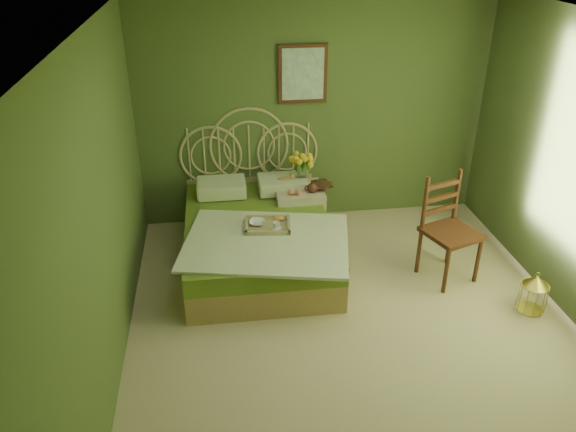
{
  "coord_description": "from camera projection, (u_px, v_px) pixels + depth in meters",
  "views": [
    {
      "loc": [
        -1.12,
        -3.83,
        3.26
      ],
      "look_at": [
        -0.47,
        1.0,
        0.66
      ],
      "focal_mm": 35.0,
      "sensor_mm": 36.0,
      "label": 1
    }
  ],
  "objects": [
    {
      "name": "chair",
      "position": [
        449.0,
        221.0,
        5.56
      ],
      "size": [
        0.61,
        0.61,
        1.08
      ],
      "rotation": [
        0.0,
        0.0,
        0.35
      ],
      "color": "#391D0F",
      "rests_on": "floor"
    },
    {
      "name": "cereal_bowl",
      "position": [
        257.0,
        223.0,
        5.63
      ],
      "size": [
        0.19,
        0.19,
        0.04
      ],
      "primitive_type": "imported",
      "rotation": [
        0.0,
        0.0,
        -0.23
      ],
      "color": "white",
      "rests_on": "bed"
    },
    {
      "name": "bed",
      "position": [
        258.0,
        235.0,
        5.92
      ],
      "size": [
        1.77,
        2.23,
        1.38
      ],
      "color": "tan",
      "rests_on": "floor"
    },
    {
      "name": "ceiling",
      "position": [
        376.0,
        28.0,
        3.8
      ],
      "size": [
        4.5,
        4.5,
        0.0
      ],
      "primitive_type": "plane",
      "rotation": [
        3.14,
        0.0,
        0.0
      ],
      "color": "silver",
      "rests_on": "wall_back"
    },
    {
      "name": "nightstand",
      "position": [
        299.0,
        205.0,
        6.39
      ],
      "size": [
        0.53,
        0.53,
        1.02
      ],
      "color": "beige",
      "rests_on": "floor"
    },
    {
      "name": "wall_back",
      "position": [
        314.0,
        113.0,
        6.37
      ],
      "size": [
        4.0,
        0.0,
        4.0
      ],
      "primitive_type": "plane",
      "rotation": [
        1.57,
        0.0,
        0.0
      ],
      "color": "#495A2F",
      "rests_on": "floor"
    },
    {
      "name": "floor",
      "position": [
        355.0,
        330.0,
        5.02
      ],
      "size": [
        4.5,
        4.5,
        0.0
      ],
      "primitive_type": "plane",
      "color": "#CCB193",
      "rests_on": "ground"
    },
    {
      "name": "coffee_cup",
      "position": [
        276.0,
        225.0,
        5.55
      ],
      "size": [
        0.1,
        0.1,
        0.07
      ],
      "primitive_type": "imported",
      "rotation": [
        0.0,
        0.0,
        -0.33
      ],
      "color": "white",
      "rests_on": "bed"
    },
    {
      "name": "wall_left",
      "position": [
        102.0,
        216.0,
        4.17
      ],
      "size": [
        0.0,
        4.5,
        4.5
      ],
      "primitive_type": "plane",
      "rotation": [
        1.57,
        0.0,
        1.57
      ],
      "color": "#495A2F",
      "rests_on": "floor"
    },
    {
      "name": "book_lower",
      "position": [
        314.0,
        185.0,
        6.3
      ],
      "size": [
        0.22,
        0.27,
        0.02
      ],
      "primitive_type": "imported",
      "rotation": [
        0.0,
        0.0,
        0.2
      ],
      "color": "#381E0F",
      "rests_on": "nightstand"
    },
    {
      "name": "book_upper",
      "position": [
        314.0,
        184.0,
        6.3
      ],
      "size": [
        0.28,
        0.3,
        0.02
      ],
      "primitive_type": "imported",
      "rotation": [
        0.0,
        0.0,
        -0.58
      ],
      "color": "#472819",
      "rests_on": "nightstand"
    },
    {
      "name": "wall_art",
      "position": [
        303.0,
        74.0,
        6.12
      ],
      "size": [
        0.54,
        0.04,
        0.64
      ],
      "color": "#391D0F",
      "rests_on": "wall_back"
    },
    {
      "name": "birdcage",
      "position": [
        533.0,
        294.0,
        5.19
      ],
      "size": [
        0.25,
        0.25,
        0.38
      ],
      "rotation": [
        0.0,
        0.0,
        0.18
      ],
      "color": "gold",
      "rests_on": "floor"
    }
  ]
}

